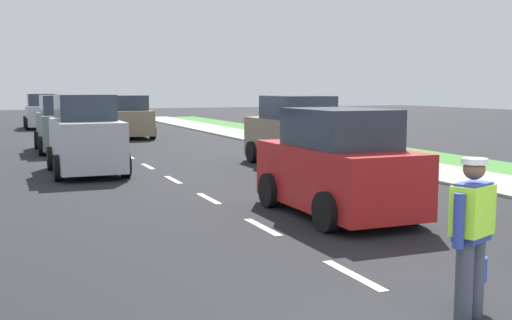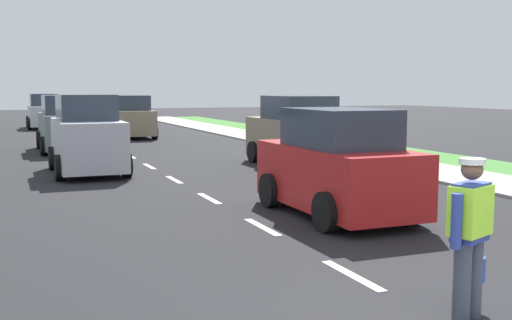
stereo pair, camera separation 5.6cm
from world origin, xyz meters
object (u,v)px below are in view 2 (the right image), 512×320
object	(u,v)px
car_oncoming_second	(64,125)
car_outgoing_far	(129,118)
car_parked_far	(297,133)
car_oncoming_lead	(87,137)
car_oncoming_third	(45,112)
car_outgoing_ahead	(337,166)
road_worker	(470,230)

from	to	relation	value
car_oncoming_second	car_outgoing_far	size ratio (longest dim) A/B	1.09
car_parked_far	car_oncoming_second	xyz separation A→B (m)	(-6.18, 7.35, -0.02)
car_oncoming_lead	car_oncoming_third	bearing A→B (deg)	89.73
car_outgoing_far	car_outgoing_ahead	bearing A→B (deg)	-89.57
car_oncoming_third	car_oncoming_second	size ratio (longest dim) A/B	0.94
car_oncoming_third	car_outgoing_far	size ratio (longest dim) A/B	1.02
car_outgoing_ahead	car_oncoming_third	bearing A→B (deg)	96.87
car_oncoming_lead	car_oncoming_second	world-z (taller)	car_oncoming_lead
car_parked_far	car_oncoming_third	size ratio (longest dim) A/B	1.01
road_worker	car_oncoming_second	size ratio (longest dim) A/B	0.39
car_outgoing_ahead	car_outgoing_far	distance (m)	19.96
car_outgoing_ahead	car_oncoming_second	size ratio (longest dim) A/B	0.89
car_outgoing_ahead	car_outgoing_far	bearing A→B (deg)	90.43
car_oncoming_lead	car_oncoming_second	bearing A→B (deg)	90.26
car_oncoming_third	car_oncoming_second	distance (m)	14.48
car_parked_far	car_oncoming_third	xyz separation A→B (m)	(-6.05, 21.83, -0.05)
car_oncoming_lead	car_outgoing_far	xyz separation A→B (m)	(3.44, 12.24, -0.08)
car_oncoming_lead	car_oncoming_third	size ratio (longest dim) A/B	0.95
car_outgoing_ahead	car_oncoming_third	world-z (taller)	car_oncoming_third
car_outgoing_far	car_oncoming_lead	bearing A→B (deg)	-105.69
car_parked_far	car_outgoing_far	world-z (taller)	car_parked_far
car_outgoing_far	road_worker	bearing A→B (deg)	-92.70
road_worker	car_oncoming_second	xyz separation A→B (m)	(-2.28, 19.59, 0.05)
car_oncoming_lead	car_outgoing_ahead	bearing A→B (deg)	-65.08
car_outgoing_ahead	car_parked_far	distance (m)	7.53
road_worker	car_oncoming_third	xyz separation A→B (m)	(-2.15, 34.07, 0.01)
road_worker	car_oncoming_second	world-z (taller)	car_oncoming_second
car_oncoming_second	car_oncoming_third	bearing A→B (deg)	89.48
car_oncoming_second	car_outgoing_far	xyz separation A→B (m)	(3.47, 5.52, -0.04)
car_oncoming_second	car_outgoing_far	bearing A→B (deg)	57.87
road_worker	car_oncoming_third	distance (m)	34.14
car_oncoming_second	car_outgoing_far	world-z (taller)	car_oncoming_second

